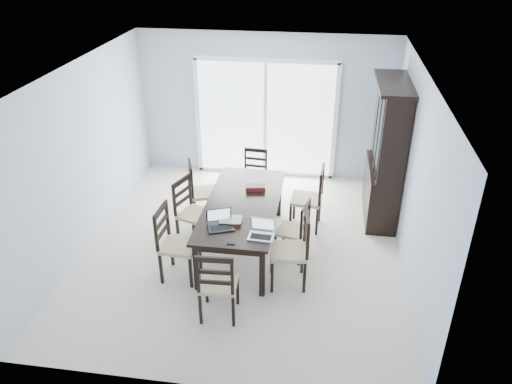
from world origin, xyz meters
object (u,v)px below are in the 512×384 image
chair_left_mid (189,205)px  laptop_dark (221,224)px  dining_table (242,208)px  chair_right_mid (298,224)px  chair_end_near (217,279)px  chair_right_far (313,192)px  chair_right_near (297,242)px  chair_end_far (255,170)px  chair_left_far (199,185)px  cell_phone (231,243)px  laptop_silver (261,234)px  chair_left_near (171,236)px  hot_tub (250,127)px  china_hutch (386,154)px  game_box (255,188)px

chair_left_mid → laptop_dark: chair_left_mid is taller
dining_table → chair_right_mid: chair_right_mid is taller
chair_end_near → laptop_dark: bearing=95.7°
chair_right_far → chair_end_near: 2.43m
dining_table → chair_right_near: 1.06m
dining_table → chair_end_far: bearing=91.7°
chair_left_far → cell_phone: size_ratio=10.93×
chair_right_far → chair_end_near: size_ratio=1.04×
chair_right_near → cell_phone: size_ratio=11.69×
chair_end_near → laptop_silver: bearing=56.7°
dining_table → chair_end_far: chair_end_far is taller
chair_end_far → cell_phone: size_ratio=10.12×
chair_left_near → chair_right_mid: bearing=115.4°
chair_right_near → cell_phone: (-0.78, -0.32, 0.12)m
chair_end_far → hot_tub: bearing=-75.7°
chair_left_far → chair_right_mid: size_ratio=1.11×
chair_left_mid → chair_left_far: size_ratio=1.02×
chair_right_near → laptop_silver: size_ratio=3.68×
dining_table → china_hutch: china_hutch is taller
laptop_dark → chair_right_far: bearing=29.4°
china_hutch → chair_right_near: bearing=-122.1°
dining_table → chair_left_near: chair_left_near is taller
laptop_dark → hot_tub: (-0.29, 4.22, -0.30)m
chair_left_near → game_box: (0.93, 1.17, 0.16)m
chair_right_near → chair_right_mid: chair_right_near is taller
chair_left_mid → chair_end_near: 1.77m
chair_left_mid → chair_end_far: size_ratio=1.10×
chair_right_mid → hot_tub: chair_right_mid is taller
chair_left_near → chair_right_mid: size_ratio=1.16×
chair_right_near → game_box: size_ratio=4.27×
chair_left_mid → hot_tub: (0.34, 3.46, -0.10)m
cell_phone → laptop_silver: bearing=25.4°
chair_left_near → chair_end_near: size_ratio=1.04×
chair_left_far → chair_end_near: chair_end_near is taller
cell_phone → laptop_dark: bearing=116.8°
chair_right_far → laptop_silver: size_ratio=3.61×
chair_left_far → cell_phone: bearing=6.5°
chair_end_near → laptop_dark: chair_end_near is taller
hot_tub → dining_table: bearing=-82.8°
china_hutch → laptop_dark: size_ratio=5.61×
laptop_dark → game_box: (0.29, 1.08, -0.02)m
chair_left_near → chair_left_far: size_ratio=1.05×
chair_left_far → chair_right_near: size_ratio=0.93×
dining_table → cell_phone: cell_phone is taller
chair_right_near → laptop_silver: bearing=99.0°
china_hutch → chair_left_near: (-2.83, -2.01, -0.44)m
chair_left_mid → chair_right_near: (1.61, -0.77, 0.03)m
china_hutch → chair_end_far: bearing=174.3°
chair_end_near → laptop_silver: chair_end_near is taller
chair_right_mid → laptop_silver: chair_right_mid is taller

